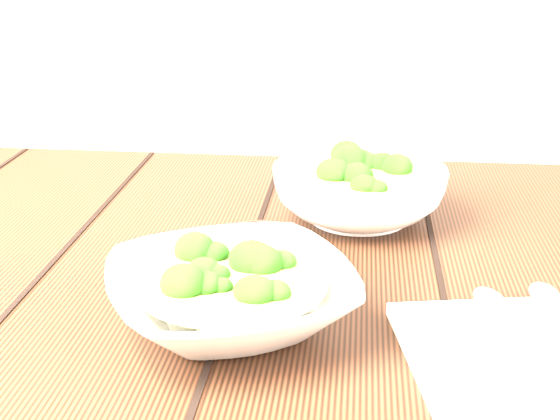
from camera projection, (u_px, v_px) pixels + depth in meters
The scene contains 7 objects.
table at pixel (263, 369), 0.84m from camera, with size 1.20×0.80×0.75m.
soup_bowl_front at pixel (231, 294), 0.68m from camera, with size 0.28×0.28×0.06m.
soup_bowl_back at pixel (359, 191), 0.92m from camera, with size 0.26×0.26×0.07m.
trivet at pixel (260, 244), 0.83m from camera, with size 0.10×0.10×0.02m, color black.
napkin at pixel (537, 353), 0.64m from camera, with size 0.21×0.17×0.01m, color beige.
spoon_left at pixel (502, 318), 0.67m from camera, with size 0.04×0.17×0.01m.
spoon_right at pixel (554, 312), 0.68m from camera, with size 0.03×0.17×0.01m.
Camera 1 is at (0.09, -0.72, 1.09)m, focal length 50.00 mm.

